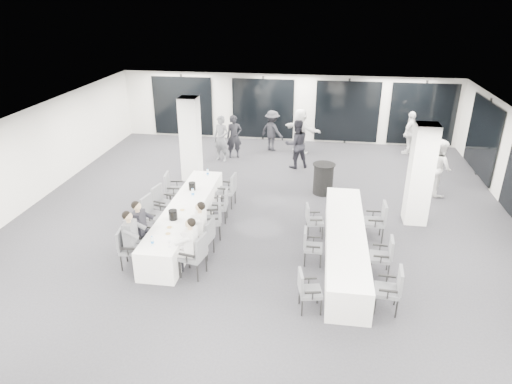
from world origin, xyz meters
The scene contains 43 objects.
room centered at (0.89, 1.11, 1.39)m, with size 14.04×16.04×2.84m.
column_left centered at (-2.80, 3.20, 1.40)m, with size 0.60×0.60×2.80m, color white.
column_right centered at (4.20, 1.00, 1.40)m, with size 0.60×0.60×2.80m, color white.
banquet_table_main centered at (-1.95, -0.47, 0.38)m, with size 0.90×5.00×0.75m, color white.
banquet_table_side centered at (2.21, -1.21, 0.38)m, with size 0.90×5.00×0.75m, color white.
cocktail_table centered at (1.64, 2.56, 0.50)m, with size 0.71×0.71×0.99m.
chair_main_left_near centered at (-2.78, -2.34, 0.55)m, with size 0.53×0.58×0.96m.
chair_main_left_second centered at (-2.78, -1.79, 0.56)m, with size 0.60×0.63×0.99m.
chair_main_left_mid centered at (-2.79, -0.70, 0.59)m, with size 0.62×0.65×1.04m.
chair_main_left_fourth centered at (-2.78, 0.09, 0.57)m, with size 0.60×0.63×1.00m.
chair_main_left_far centered at (-2.79, 1.01, 0.58)m, with size 0.57×0.62×1.02m.
chair_main_right_near centered at (-1.11, -2.48, 0.59)m, with size 0.62×0.65×1.03m.
chair_main_right_second centered at (-1.11, -1.65, 0.56)m, with size 0.57×0.61×0.98m.
chair_main_right_mid centered at (-1.11, -0.68, 0.58)m, with size 0.62×0.65×1.01m.
chair_main_right_fourth centered at (-1.12, 0.23, 0.52)m, with size 0.50×0.55×0.91m.
chair_main_right_far centered at (-1.11, 1.21, 0.58)m, with size 0.55×0.60×1.01m.
chair_side_left_near centered at (1.39, -3.34, 0.51)m, with size 0.53×0.57×0.90m.
chair_side_left_mid centered at (1.39, -1.58, 0.50)m, with size 0.44×0.50×0.88m.
chair_side_left_far centered at (1.39, -0.25, 0.50)m, with size 0.51×0.54×0.88m.
chair_side_right_near centered at (3.05, -3.12, 0.56)m, with size 0.53×0.58×0.98m.
chair_side_right_mid centered at (3.05, -1.83, 0.54)m, with size 0.50×0.55×0.94m.
chair_side_right_far centered at (3.05, -0.20, 0.59)m, with size 0.53×0.59×1.03m.
seated_guest_a centered at (-2.62, -2.33, 0.81)m, with size 0.50×0.38×1.44m.
seated_guest_b centered at (-2.62, -1.81, 0.81)m, with size 0.50×0.38×1.44m.
seated_guest_c centered at (-1.28, -2.46, 0.81)m, with size 0.50×0.38×1.44m.
seated_guest_d centered at (-1.28, -1.63, 0.81)m, with size 0.50×0.38×1.44m.
standing_guest_a centered at (-1.78, 5.53, 0.93)m, with size 0.68×0.55×1.86m, color black.
standing_guest_b centered at (0.64, 4.77, 1.00)m, with size 0.97×0.59×2.01m, color black.
standing_guest_c centered at (-0.44, 6.56, 0.92)m, with size 1.19×0.61×1.84m, color black.
standing_guest_d centered at (4.94, 6.96, 0.96)m, with size 1.13×0.63×1.92m, color silver.
standing_guest_e centered at (5.17, 4.75, 0.95)m, with size 0.91×0.56×1.89m, color black.
standing_guest_f centered at (0.68, 6.44, 1.01)m, with size 1.85×0.71×2.01m, color silver.
standing_guest_g centered at (-2.20, 5.11, 0.97)m, with size 0.71×0.57×1.94m, color #525559.
standing_guest_h centered at (5.18, 3.06, 1.01)m, with size 0.97×0.59×2.02m, color silver.
ice_bucket_near centered at (-2.01, -1.28, 0.87)m, with size 0.22×0.22×0.25m, color black.
ice_bucket_far centered at (-2.03, 0.55, 0.86)m, with size 0.20×0.20×0.22m, color black.
water_bottle_a centered at (-2.07, -2.56, 0.86)m, with size 0.07×0.07×0.22m, color silver.
water_bottle_b centered at (-1.88, 0.08, 0.87)m, with size 0.08×0.08×0.24m, color silver.
water_bottle_c centered at (-1.85, 1.64, 0.86)m, with size 0.07×0.07×0.22m, color silver.
plate_a centered at (-1.96, -1.72, 0.76)m, with size 0.21×0.21×0.03m.
plate_b centered at (-1.90, -2.03, 0.76)m, with size 0.20×0.20×0.03m.
plate_c centered at (-1.93, -0.77, 0.76)m, with size 0.19×0.19×0.03m.
wine_glass centered at (-1.68, -2.57, 0.88)m, with size 0.07×0.07×0.18m.
Camera 1 is at (1.48, -10.90, 5.94)m, focal length 32.00 mm.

